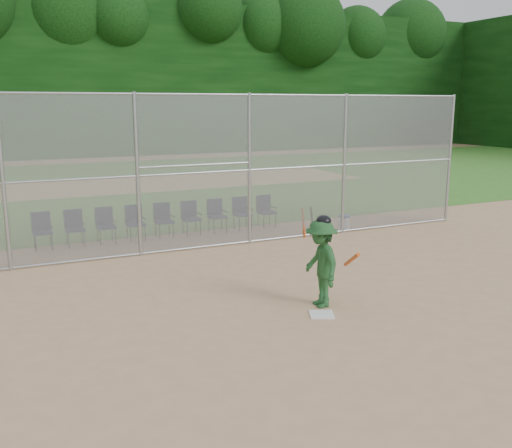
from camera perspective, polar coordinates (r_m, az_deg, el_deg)
name	(u,v)px	position (r m, az deg, el deg)	size (l,w,h in m)	color
ground	(313,306)	(10.84, 5.76, -8.18)	(100.00, 100.00, 0.00)	tan
grass_strip	(113,185)	(27.45, -14.11, 3.80)	(100.00, 100.00, 0.00)	#326B20
dirt_patch_far	(113,185)	(27.45, -14.11, 3.81)	(24.00, 24.00, 0.00)	tan
backstop_fence	(214,169)	(14.77, -4.20, 5.50)	(16.09, 0.09, 4.00)	gray
treeline	(98,66)	(29.22, -15.49, 15.01)	(81.00, 60.00, 11.00)	black
home_plate	(322,314)	(10.43, 6.58, -8.97)	(0.43, 0.43, 0.02)	silver
batter_at_plate	(321,263)	(10.62, 6.52, -3.86)	(0.92, 1.35, 1.74)	#1F4D24
water_cooler	(344,223)	(17.25, 8.78, 0.14)	(0.36, 0.36, 0.46)	white
spare_bats	(308,222)	(16.32, 5.21, 0.22)	(0.36, 0.29, 0.84)	#D84C14
chair_0	(42,231)	(15.75, -20.58, -0.70)	(0.54, 0.52, 0.96)	#0E1635
chair_1	(75,229)	(15.83, -17.66, -0.44)	(0.54, 0.52, 0.96)	#0E1635
chair_2	(106,226)	(15.95, -14.77, -0.18)	(0.54, 0.52, 0.96)	#0E1635
chair_3	(136,223)	(16.12, -11.94, 0.08)	(0.54, 0.52, 0.96)	#0E1635
chair_4	(164,221)	(16.32, -9.17, 0.34)	(0.54, 0.52, 0.96)	#0E1635
chair_5	(191,218)	(16.56, -6.48, 0.58)	(0.54, 0.52, 0.96)	#0E1635
chair_6	(218,216)	(16.83, -3.87, 0.82)	(0.54, 0.52, 0.96)	#0E1635
chair_7	(243,214)	(17.14, -1.34, 1.05)	(0.54, 0.52, 0.96)	#0E1635
chair_8	(267,211)	(17.49, 1.09, 1.26)	(0.54, 0.52, 0.96)	#0E1635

